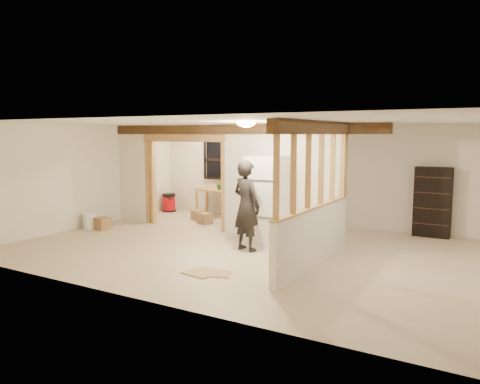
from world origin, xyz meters
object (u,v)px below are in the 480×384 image
Objects in this scene: shop_vac at (169,202)px; work_table at (219,203)px; refrigerator at (268,199)px; woman at (246,206)px; bookshelf at (433,202)px.

work_table is at bearing -0.54° from shop_vac.
refrigerator reaches higher than shop_vac.
woman is at bearing -91.40° from refrigerator.
work_table reaches higher than shop_vac.
shop_vac is (-4.28, 2.89, -0.61)m from woman.
refrigerator is 1.18× the size of bookshelf.
woman is at bearing -34.07° from shop_vac.
refrigerator is 1.03× the size of woman.
refrigerator is 1.50× the size of work_table.
work_table is at bearing 141.61° from refrigerator.
shop_vac is 7.25m from bookshelf.
bookshelf is (5.47, 0.26, 0.39)m from work_table.
woman reaches higher than shop_vac.
work_table is 1.76m from shop_vac.
refrigerator reaches higher than work_table.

